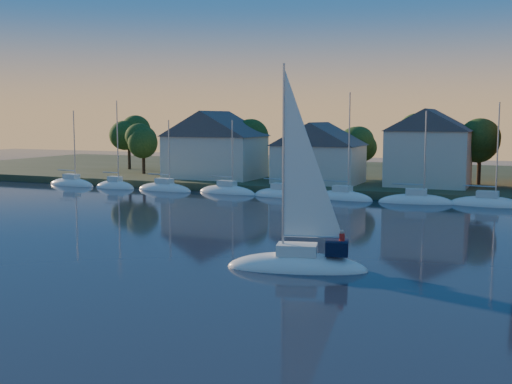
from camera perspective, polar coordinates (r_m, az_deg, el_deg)
The scene contains 9 objects.
ground at distance 33.30m, azimuth -15.66°, elevation -10.49°, with size 260.00×260.00×0.00m, color black.
shoreline_land at distance 102.07m, azimuth 11.90°, elevation 1.05°, with size 160.00×50.00×2.00m, color #323C23.
wooden_dock at distance 79.80m, azimuth 8.56°, elevation -0.41°, with size 120.00×3.00×1.00m, color brown.
clubhouse_west at distance 92.85m, azimuth -3.66°, elevation 4.30°, with size 13.65×9.45×9.64m.
clubhouse_centre at distance 85.82m, azimuth 5.60°, elevation 3.56°, with size 11.55×8.40×8.08m.
clubhouse_east at distance 84.55m, azimuth 15.12°, elevation 3.91°, with size 10.50×8.40×9.80m.
tree_line at distance 89.49m, azimuth 11.71°, elevation 4.89°, with size 93.40×5.40×8.90m.
moored_fleet at distance 79.40m, azimuth 2.41°, elevation -0.30°, with size 71.50×2.40×12.05m.
hero_sailboat at distance 41.31m, azimuth 3.86°, elevation -6.08°, with size 9.50×5.03×14.13m.
Camera 1 is at (20.31, -24.57, 9.66)m, focal length 45.00 mm.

